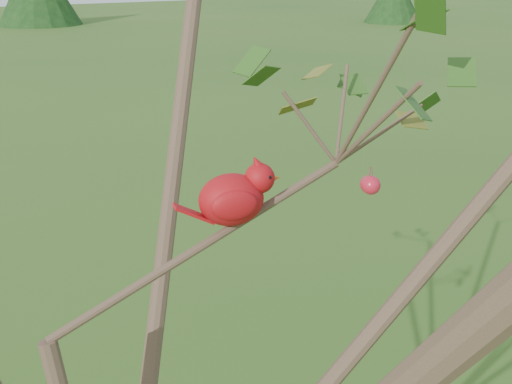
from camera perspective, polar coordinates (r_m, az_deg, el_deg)
crabapple_tree at (r=1.06m, az=-13.44°, el=-7.03°), size 2.35×2.05×2.95m
cardinal at (r=1.23m, az=-1.90°, el=-0.41°), size 0.21×0.13×0.15m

